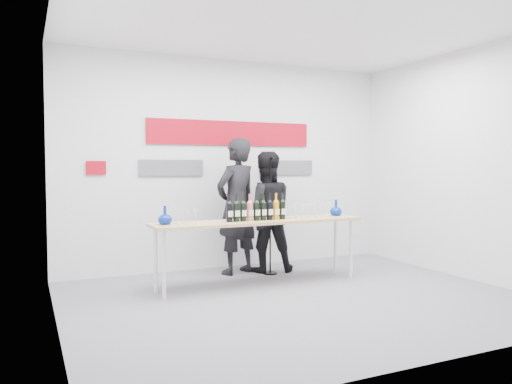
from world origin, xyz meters
TOP-DOWN VIEW (x-y plane):
  - ground at (0.00, 0.00)m, footprint 5.00×5.00m
  - back_wall at (0.00, 2.00)m, footprint 5.00×0.04m
  - signage at (-0.06, 1.97)m, footprint 3.38×0.02m
  - tasting_table at (-0.12, 0.79)m, footprint 2.70×0.57m
  - wine_bottles at (-0.18, 0.75)m, footprint 0.80×0.09m
  - decanter_left at (-1.30, 0.83)m, footprint 0.16×0.16m
  - decanter_right at (1.06, 0.86)m, footprint 0.16×0.16m
  - glasses_left at (-1.09, 0.76)m, footprint 0.27×0.23m
  - glasses_right at (0.60, 0.80)m, footprint 0.57×0.23m
  - presenter_left at (-0.12, 1.51)m, footprint 0.79×0.66m
  - presenter_right at (0.30, 1.48)m, footprint 0.95×0.83m
  - mic_stand at (0.28, 1.28)m, footprint 0.19×0.19m

SIDE VIEW (x-z plane):
  - ground at x=0.00m, z-range 0.00..0.00m
  - mic_stand at x=0.28m, z-range -0.31..1.29m
  - tasting_table at x=-0.12m, z-range 0.34..1.15m
  - presenter_right at x=0.30m, z-range 0.00..1.68m
  - glasses_right at x=0.60m, z-range 0.81..0.99m
  - glasses_left at x=-1.09m, z-range 0.81..0.99m
  - decanter_left at x=-1.30m, z-range 0.81..1.02m
  - decanter_right at x=1.06m, z-range 0.81..1.02m
  - presenter_left at x=-0.12m, z-range 0.00..1.86m
  - wine_bottles at x=-0.18m, z-range 0.81..1.14m
  - back_wall at x=0.00m, z-range 0.00..3.00m
  - signage at x=-0.06m, z-range 1.41..2.20m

